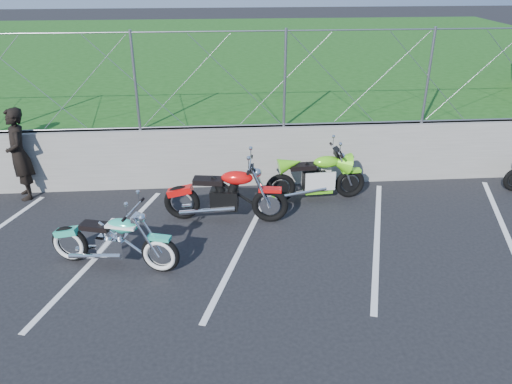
{
  "coord_description": "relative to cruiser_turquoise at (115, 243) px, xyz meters",
  "views": [
    {
      "loc": [
        -0.38,
        -6.55,
        4.58
      ],
      "look_at": [
        0.24,
        1.3,
        0.83
      ],
      "focal_mm": 35.0,
      "sensor_mm": 36.0,
      "label": 1
    }
  ],
  "objects": [
    {
      "name": "retaining_wall",
      "position": [
        2.08,
        3.07,
        0.21
      ],
      "size": [
        30.0,
        0.22,
        1.3
      ],
      "primitive_type": "cube",
      "color": "slate",
      "rests_on": "ground"
    },
    {
      "name": "chain_link_fence",
      "position": [
        2.08,
        3.07,
        1.86
      ],
      "size": [
        28.0,
        0.03,
        2.0
      ],
      "color": "gray",
      "rests_on": "retaining_wall"
    },
    {
      "name": "parking_lines",
      "position": [
        3.28,
        0.57,
        -0.44
      ],
      "size": [
        18.29,
        4.31,
        0.01
      ],
      "color": "silver",
      "rests_on": "ground"
    },
    {
      "name": "person_standing",
      "position": [
        -2.33,
        2.77,
        0.51
      ],
      "size": [
        0.7,
        0.82,
        1.9
      ],
      "primitive_type": "imported",
      "rotation": [
        0.0,
        0.0,
        -1.15
      ],
      "color": "black",
      "rests_on": "ground"
    },
    {
      "name": "sportbike_green",
      "position": [
        3.68,
        2.17,
        0.03
      ],
      "size": [
        2.09,
        0.74,
        1.08
      ],
      "rotation": [
        0.0,
        0.0,
        0.08
      ],
      "color": "black",
      "rests_on": "ground"
    },
    {
      "name": "cruiser_turquoise",
      "position": [
        0.0,
        0.0,
        0.0
      ],
      "size": [
        2.14,
        0.81,
        1.09
      ],
      "rotation": [
        0.0,
        0.0,
        -0.28
      ],
      "color": "black",
      "rests_on": "ground"
    },
    {
      "name": "naked_orange",
      "position": [
        1.82,
        1.42,
        0.06
      ],
      "size": [
        2.35,
        0.8,
        1.17
      ],
      "rotation": [
        0.0,
        0.0,
        -0.15
      ],
      "color": "black",
      "rests_on": "ground"
    },
    {
      "name": "ground",
      "position": [
        2.08,
        -0.43,
        -0.44
      ],
      "size": [
        90.0,
        90.0,
        0.0
      ],
      "primitive_type": "plane",
      "color": "black",
      "rests_on": "ground"
    },
    {
      "name": "grass_field",
      "position": [
        2.08,
        13.07,
        0.21
      ],
      "size": [
        30.0,
        20.0,
        1.3
      ],
      "primitive_type": "cube",
      "color": "#174713",
      "rests_on": "ground"
    }
  ]
}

